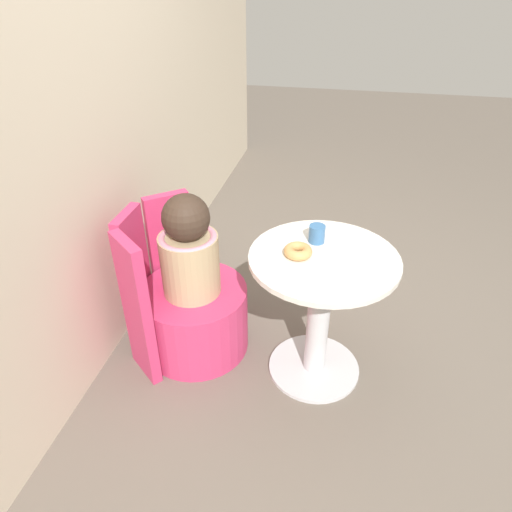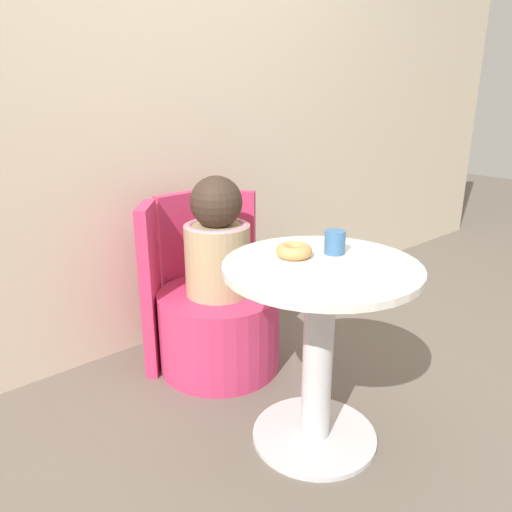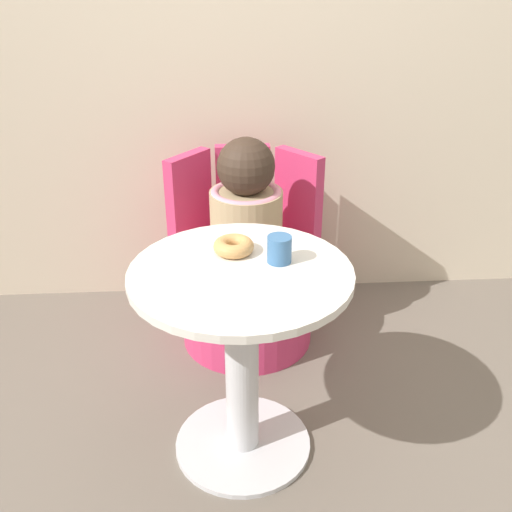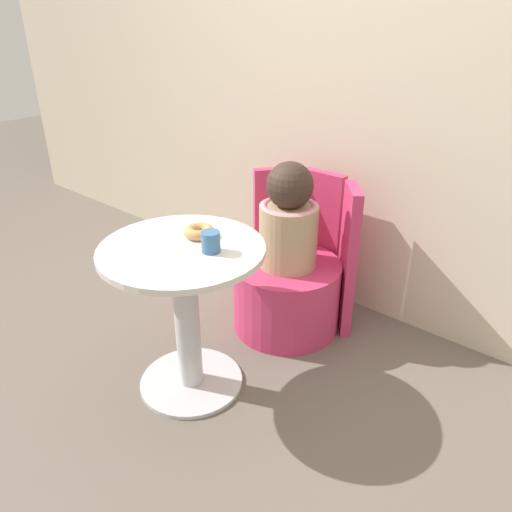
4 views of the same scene
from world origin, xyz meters
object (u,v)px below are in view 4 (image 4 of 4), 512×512
object	(u,v)px
round_table	(185,298)
cup	(211,242)
tub_chair	(286,295)
donut	(199,232)
child_figure	(289,220)

from	to	relation	value
round_table	cup	size ratio (longest dim) A/B	8.37
tub_chair	donut	xyz separation A→B (m)	(-0.06, -0.51, 0.51)
round_table	donut	distance (m)	0.28
tub_chair	child_figure	distance (m)	0.41
child_figure	donut	xyz separation A→B (m)	(-0.06, -0.51, 0.10)
tub_chair	cup	bearing A→B (deg)	-83.36
child_figure	cup	xyz separation A→B (m)	(0.07, -0.58, 0.12)
child_figure	donut	size ratio (longest dim) A/B	4.21
round_table	donut	size ratio (longest dim) A/B	5.51
donut	cup	bearing A→B (deg)	-26.68
tub_chair	child_figure	world-z (taller)	child_figure
round_table	child_figure	bearing A→B (deg)	85.73
round_table	child_figure	xyz separation A→B (m)	(0.05, 0.63, 0.15)
child_figure	donut	bearing A→B (deg)	-96.96
round_table	tub_chair	size ratio (longest dim) A/B	1.24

